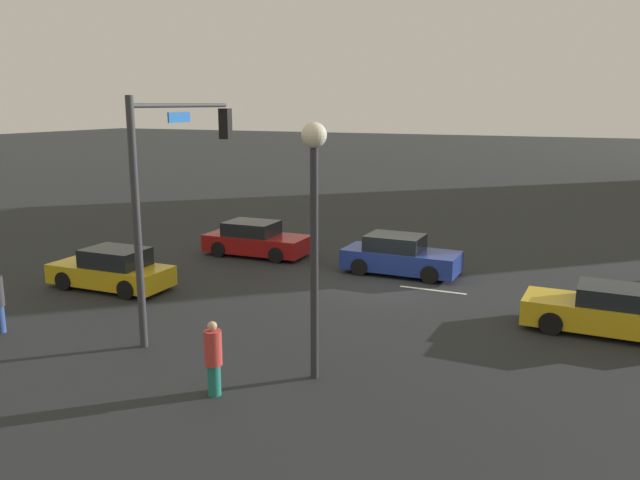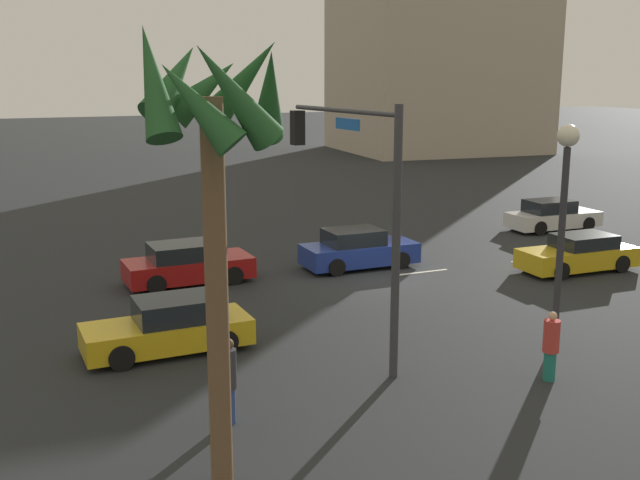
{
  "view_description": "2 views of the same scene",
  "coord_description": "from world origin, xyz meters",
  "px_view_note": "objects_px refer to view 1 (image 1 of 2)",
  "views": [
    {
      "loc": [
        -7.02,
        20.5,
        6.21
      ],
      "look_at": [
        2.57,
        -0.3,
        1.3
      ],
      "focal_mm": 35.74,
      "sensor_mm": 36.0,
      "label": 1
    },
    {
      "loc": [
        12.01,
        23.12,
        7.07
      ],
      "look_at": [
        2.18,
        0.09,
        1.58
      ],
      "focal_mm": 42.69,
      "sensor_mm": 36.0,
      "label": 2
    }
  ],
  "objects_px": {
    "car_5": "(256,240)",
    "streetlamp": "(314,202)",
    "car_3": "(400,256)",
    "traffic_signal": "(172,173)",
    "pedestrian_0": "(213,357)",
    "car_2": "(112,270)",
    "car_0": "(609,311)"
  },
  "relations": [
    {
      "from": "car_2",
      "to": "streetlamp",
      "type": "bearing_deg",
      "value": 158.61
    },
    {
      "from": "car_2",
      "to": "pedestrian_0",
      "type": "bearing_deg",
      "value": 145.26
    },
    {
      "from": "streetlamp",
      "to": "pedestrian_0",
      "type": "relative_size",
      "value": 3.47
    },
    {
      "from": "car_2",
      "to": "streetlamp",
      "type": "relative_size",
      "value": 0.74
    },
    {
      "from": "car_0",
      "to": "car_5",
      "type": "distance_m",
      "value": 14.12
    },
    {
      "from": "car_3",
      "to": "traffic_signal",
      "type": "bearing_deg",
      "value": 63.64
    },
    {
      "from": "traffic_signal",
      "to": "streetlamp",
      "type": "xyz_separation_m",
      "value": [
        -5.04,
        1.62,
        -0.24
      ]
    },
    {
      "from": "traffic_signal",
      "to": "streetlamp",
      "type": "height_order",
      "value": "traffic_signal"
    },
    {
      "from": "car_0",
      "to": "car_5",
      "type": "height_order",
      "value": "car_5"
    },
    {
      "from": "streetlamp",
      "to": "car_2",
      "type": "bearing_deg",
      "value": -21.39
    },
    {
      "from": "car_3",
      "to": "streetlamp",
      "type": "distance_m",
      "value": 10.32
    },
    {
      "from": "car_5",
      "to": "traffic_signal",
      "type": "height_order",
      "value": "traffic_signal"
    },
    {
      "from": "traffic_signal",
      "to": "pedestrian_0",
      "type": "bearing_deg",
      "value": 135.87
    },
    {
      "from": "car_0",
      "to": "car_2",
      "type": "bearing_deg",
      "value": 8.64
    },
    {
      "from": "car_0",
      "to": "car_3",
      "type": "distance_m",
      "value": 8.04
    },
    {
      "from": "car_3",
      "to": "streetlamp",
      "type": "xyz_separation_m",
      "value": [
        -1.05,
        9.67,
        3.45
      ]
    },
    {
      "from": "car_2",
      "to": "car_5",
      "type": "relative_size",
      "value": 0.99
    },
    {
      "from": "car_0",
      "to": "car_3",
      "type": "height_order",
      "value": "car_3"
    },
    {
      "from": "car_2",
      "to": "car_3",
      "type": "distance_m",
      "value": 10.26
    },
    {
      "from": "car_3",
      "to": "traffic_signal",
      "type": "relative_size",
      "value": 0.66
    },
    {
      "from": "car_5",
      "to": "traffic_signal",
      "type": "bearing_deg",
      "value": 105.86
    },
    {
      "from": "pedestrian_0",
      "to": "traffic_signal",
      "type": "bearing_deg",
      "value": -44.13
    },
    {
      "from": "car_5",
      "to": "streetlamp",
      "type": "relative_size",
      "value": 0.75
    },
    {
      "from": "pedestrian_0",
      "to": "car_2",
      "type": "bearing_deg",
      "value": -34.74
    },
    {
      "from": "pedestrian_0",
      "to": "car_5",
      "type": "bearing_deg",
      "value": -63.57
    },
    {
      "from": "car_0",
      "to": "traffic_signal",
      "type": "distance_m",
      "value": 12.57
    },
    {
      "from": "car_3",
      "to": "car_5",
      "type": "relative_size",
      "value": 0.98
    },
    {
      "from": "streetlamp",
      "to": "car_0",
      "type": "bearing_deg",
      "value": -135.4
    },
    {
      "from": "car_5",
      "to": "pedestrian_0",
      "type": "bearing_deg",
      "value": 116.43
    },
    {
      "from": "car_0",
      "to": "car_5",
      "type": "xyz_separation_m",
      "value": [
        13.55,
        -3.98,
        0.02
      ]
    },
    {
      "from": "car_2",
      "to": "car_3",
      "type": "xyz_separation_m",
      "value": [
        -8.33,
        -5.99,
        0.02
      ]
    },
    {
      "from": "car_2",
      "to": "pedestrian_0",
      "type": "relative_size",
      "value": 2.56
    }
  ]
}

